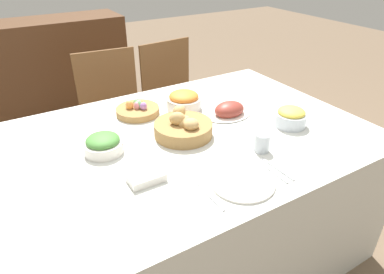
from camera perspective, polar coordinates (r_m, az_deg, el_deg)
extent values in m
plane|color=brown|center=(2.06, -1.51, -18.10)|extent=(12.00, 12.00, 0.00)
cube|color=silver|center=(1.80, -1.67, -10.21)|extent=(1.77, 1.18, 0.74)
cylinder|color=brown|center=(2.44, -2.85, -2.60)|extent=(0.03, 0.03, 0.44)
cylinder|color=brown|center=(2.64, 4.14, 0.09)|extent=(0.03, 0.03, 0.44)
cylinder|color=brown|center=(2.73, -7.40, 0.95)|extent=(0.03, 0.03, 0.44)
cylinder|color=brown|center=(2.91, -0.78, 3.16)|extent=(0.03, 0.03, 0.44)
cube|color=brown|center=(2.57, -1.80, 4.96)|extent=(0.46, 0.46, 0.02)
cube|color=brown|center=(2.64, -4.42, 11.00)|extent=(0.42, 0.06, 0.44)
cylinder|color=brown|center=(2.32, -15.05, -5.76)|extent=(0.03, 0.03, 0.44)
cylinder|color=brown|center=(2.39, -5.99, -3.58)|extent=(0.03, 0.03, 0.44)
cylinder|color=brown|center=(2.64, -16.85, -1.25)|extent=(0.03, 0.03, 0.44)
cylinder|color=brown|center=(2.71, -8.84, 0.55)|extent=(0.03, 0.03, 0.44)
cube|color=brown|center=(2.39, -12.25, 2.25)|extent=(0.46, 0.46, 0.02)
cube|color=brown|center=(2.48, -14.03, 8.93)|extent=(0.42, 0.06, 0.44)
cube|color=#4C2D19|center=(3.31, -22.03, 9.38)|extent=(1.26, 0.44, 0.97)
cylinder|color=#9E7542|center=(1.59, -1.46, 1.32)|extent=(0.27, 0.27, 0.06)
ellipsoid|color=tan|center=(1.55, -2.42, 3.07)|extent=(0.09, 0.09, 0.06)
ellipsoid|color=tan|center=(1.56, -1.36, 2.53)|extent=(0.09, 0.10, 0.06)
ellipsoid|color=tan|center=(1.62, -2.12, 4.28)|extent=(0.09, 0.08, 0.06)
ellipsoid|color=tan|center=(1.52, -0.14, 2.12)|extent=(0.08, 0.08, 0.05)
cylinder|color=#9E7542|center=(1.81, -9.03, 4.32)|extent=(0.22, 0.22, 0.03)
ellipsoid|color=#60B2E0|center=(1.82, -9.11, 5.61)|extent=(0.04, 0.04, 0.05)
ellipsoid|color=#B27AD1|center=(1.78, -8.09, 5.07)|extent=(0.04, 0.04, 0.05)
ellipsoid|color=#F29E4C|center=(1.80, -10.38, 5.24)|extent=(0.04, 0.04, 0.05)
ellipsoid|color=#F29E4C|center=(1.81, -8.52, 5.45)|extent=(0.03, 0.03, 0.04)
ellipsoid|color=#7FCC7A|center=(1.80, -8.87, 5.32)|extent=(0.04, 0.04, 0.05)
ellipsoid|color=#7FCC7A|center=(1.82, -9.16, 5.64)|extent=(0.04, 0.04, 0.05)
ellipsoid|color=pink|center=(1.79, -9.14, 5.17)|extent=(0.04, 0.04, 0.04)
ellipsoid|color=silver|center=(1.79, 6.19, 3.78)|extent=(0.25, 0.18, 0.01)
ellipsoid|color=brown|center=(1.78, 6.24, 4.57)|extent=(0.16, 0.12, 0.08)
cylinder|color=silver|center=(1.51, -14.50, -1.62)|extent=(0.17, 0.17, 0.05)
ellipsoid|color=#478438|center=(1.49, -14.66, -0.52)|extent=(0.14, 0.14, 0.05)
cylinder|color=silver|center=(1.85, -1.36, 5.66)|extent=(0.19, 0.19, 0.06)
ellipsoid|color=orange|center=(1.83, -1.38, 6.81)|extent=(0.16, 0.16, 0.06)
cylinder|color=silver|center=(1.74, 16.07, 2.85)|extent=(0.15, 0.15, 0.07)
ellipsoid|color=#F4DB4C|center=(1.72, 16.25, 4.05)|extent=(0.13, 0.13, 0.05)
cylinder|color=silver|center=(1.31, 8.41, -7.48)|extent=(0.24, 0.24, 0.01)
cube|color=#B7B7BC|center=(1.24, 3.00, -9.77)|extent=(0.01, 0.18, 0.00)
cube|color=#B7B7BC|center=(1.39, 13.16, -5.55)|extent=(0.01, 0.18, 0.00)
cube|color=#B7B7BC|center=(1.41, 14.06, -5.16)|extent=(0.01, 0.18, 0.00)
cylinder|color=silver|center=(1.49, 11.60, -0.90)|extent=(0.07, 0.07, 0.08)
cube|color=silver|center=(1.31, -7.63, -6.70)|extent=(0.14, 0.08, 0.03)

